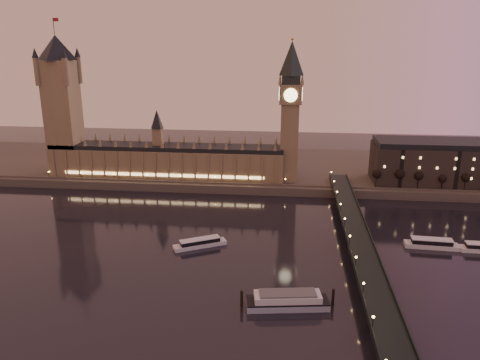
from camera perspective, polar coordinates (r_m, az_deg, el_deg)
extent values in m
plane|color=black|center=(252.32, -6.96, -8.82)|extent=(700.00, 700.00, 0.00)
cube|color=#423D35|center=(401.17, 2.51, 1.46)|extent=(560.00, 130.00, 6.00)
cube|color=brown|center=(366.70, -8.92, 2.08)|extent=(180.00, 26.00, 22.00)
cube|color=black|center=(363.78, -9.01, 4.00)|extent=(180.00, 22.00, 3.20)
cube|color=#FFCC7F|center=(355.72, -9.43, 0.60)|extent=(153.00, 0.25, 2.20)
cube|color=brown|center=(388.69, -20.70, 7.01)|extent=(22.00, 22.00, 88.00)
cone|color=black|center=(384.37, -21.53, 14.80)|extent=(31.68, 31.68, 18.00)
cylinder|color=black|center=(384.47, -21.77, 17.02)|extent=(0.44, 0.44, 12.00)
cube|color=maroon|center=(383.62, -21.54, 17.73)|extent=(4.00, 0.15, 2.50)
cube|color=brown|center=(350.10, 6.02, 4.53)|extent=(13.00, 13.00, 58.00)
cube|color=brown|center=(344.40, 6.20, 10.39)|extent=(16.00, 16.00, 14.00)
cylinder|color=#FFEAA5|center=(336.27, 6.20, 10.24)|extent=(9.60, 0.35, 9.60)
cylinder|color=#FFEAA5|center=(344.51, 4.82, 10.43)|extent=(0.35, 9.60, 9.60)
cube|color=black|center=(343.47, 6.26, 12.05)|extent=(13.00, 13.00, 6.00)
cone|color=black|center=(342.61, 6.34, 14.55)|extent=(17.68, 17.68, 24.00)
sphere|color=gold|center=(342.40, 6.41, 16.72)|extent=(2.00, 2.00, 2.00)
cube|color=black|center=(245.81, 14.57, -7.93)|extent=(13.00, 260.00, 2.00)
cube|color=black|center=(244.32, 13.12, -7.59)|extent=(0.60, 260.00, 1.00)
cube|color=black|center=(246.24, 16.06, -7.62)|extent=(0.60, 260.00, 1.00)
cube|color=black|center=(378.04, 24.14, 1.71)|extent=(110.00, 36.00, 28.00)
cube|color=black|center=(374.64, 24.43, 4.07)|extent=(108.00, 34.00, 4.00)
cylinder|color=black|center=(350.36, 16.50, -0.19)|extent=(0.70, 0.70, 9.18)
sphere|color=black|center=(349.05, 16.56, 0.56)|extent=(6.12, 6.12, 6.12)
cylinder|color=black|center=(353.35, 18.85, -0.27)|extent=(0.70, 0.70, 9.18)
sphere|color=black|center=(352.06, 18.92, 0.48)|extent=(6.12, 6.12, 6.12)
cylinder|color=black|center=(356.93, 21.16, -0.34)|extent=(0.70, 0.70, 9.18)
sphere|color=black|center=(355.66, 21.24, 0.40)|extent=(6.12, 6.12, 6.12)
cylinder|color=black|center=(361.08, 23.42, -0.41)|extent=(0.70, 0.70, 9.18)
sphere|color=black|center=(359.82, 23.51, 0.32)|extent=(6.12, 6.12, 6.12)
cylinder|color=black|center=(365.78, 25.63, -0.47)|extent=(0.70, 0.70, 9.18)
sphere|color=black|center=(364.54, 25.72, 0.25)|extent=(6.12, 6.12, 6.12)
cube|color=silver|center=(258.31, -4.90, -7.87)|extent=(28.63, 19.33, 2.13)
cube|color=black|center=(257.44, -4.91, -7.44)|extent=(21.43, 14.75, 2.13)
cube|color=silver|center=(256.93, -4.92, -7.18)|extent=(22.06, 15.24, 0.39)
cube|color=silver|center=(276.51, 22.29, -7.40)|extent=(28.46, 8.57, 2.38)
cube|color=black|center=(275.60, 22.35, -6.94)|extent=(21.09, 6.90, 2.38)
cube|color=silver|center=(275.07, 22.38, -6.68)|extent=(21.67, 7.22, 0.43)
cube|color=#96A5BF|center=(204.90, 5.79, -14.79)|extent=(35.56, 14.65, 2.80)
cube|color=black|center=(204.04, 5.81, -14.39)|extent=(35.56, 14.65, 0.54)
cube|color=silver|center=(203.18, 5.82, -13.99)|extent=(29.00, 12.64, 2.80)
cube|color=#595B5E|center=(202.28, 5.84, -13.55)|extent=(24.58, 10.94, 0.75)
cylinder|color=black|center=(202.97, 0.21, -14.28)|extent=(1.19, 1.19, 7.33)
cylinder|color=black|center=(208.02, 11.28, -13.81)|extent=(1.19, 1.19, 7.33)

